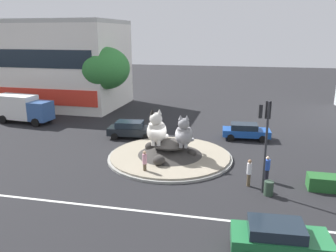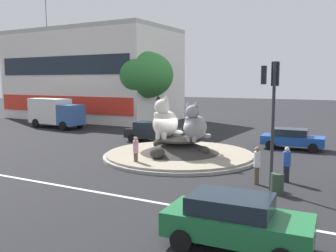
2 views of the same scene
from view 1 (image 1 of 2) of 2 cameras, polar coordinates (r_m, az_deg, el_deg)
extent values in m
plane|color=black|center=(26.76, 0.35, -5.42)|extent=(160.00, 160.00, 0.00)
cube|color=silver|center=(19.36, -4.94, -14.01)|extent=(112.00, 0.20, 0.01)
cylinder|color=gray|center=(26.73, 0.35, -5.24)|extent=(9.71, 9.71, 0.18)
cylinder|color=gray|center=(26.68, 0.35, -4.93)|extent=(9.33, 9.33, 0.13)
cone|color=#33302D|center=(26.50, 0.35, -3.87)|extent=(5.04, 5.04, 0.92)
cylinder|color=#33302D|center=(26.37, 0.35, -3.05)|extent=(2.77, 2.77, 0.12)
ellipsoid|color=#33302D|center=(26.11, 4.02, -4.58)|extent=(0.74, 0.65, 0.60)
ellipsoid|color=#33302D|center=(28.36, 0.60, -2.88)|extent=(0.79, 0.83, 0.63)
ellipsoid|color=#33302D|center=(27.28, -2.91, -3.50)|extent=(0.94, 0.82, 0.75)
ellipsoid|color=#33302D|center=(24.50, -1.55, -5.76)|extent=(0.89, 0.92, 0.71)
ellipsoid|color=silver|center=(26.45, -1.91, -0.88)|extent=(1.91, 2.63, 1.75)
cylinder|color=silver|center=(25.93, -2.00, -0.76)|extent=(1.31, 1.31, 1.10)
sphere|color=silver|center=(25.52, -2.05, 1.20)|extent=(0.96, 0.96, 0.96)
torus|color=silver|center=(27.56, -0.91, -1.72)|extent=(1.16, 1.16, 0.22)
cone|color=silver|center=(25.36, -1.47, 2.42)|extent=(0.45, 0.45, 0.39)
cone|color=black|center=(25.41, -2.66, 2.43)|extent=(0.45, 0.45, 0.39)
cylinder|color=silver|center=(25.79, -1.62, -2.83)|extent=(0.31, 0.31, 0.44)
cylinder|color=silver|center=(25.83, -2.50, -2.81)|extent=(0.31, 0.31, 0.44)
ellipsoid|color=gray|center=(25.86, 2.69, -1.50)|extent=(1.60, 2.28, 1.55)
cylinder|color=gray|center=(25.40, 2.65, -1.40)|extent=(1.12, 1.12, 0.97)
sphere|color=gray|center=(25.02, 2.66, 0.36)|extent=(0.85, 0.85, 0.85)
torus|color=gray|center=(26.87, 3.51, -2.25)|extent=(0.97, 0.97, 0.19)
cone|color=gray|center=(24.89, 3.21, 1.45)|extent=(0.39, 0.39, 0.35)
cone|color=gray|center=(24.91, 2.13, 1.47)|extent=(0.39, 0.39, 0.35)
cylinder|color=gray|center=(25.29, 2.99, -3.27)|extent=(0.27, 0.27, 0.39)
cylinder|color=gray|center=(25.31, 2.19, -3.25)|extent=(0.27, 0.27, 0.39)
cylinder|color=#2D2D33|center=(21.03, 16.08, -3.66)|extent=(0.14, 0.14, 5.69)
cube|color=black|center=(20.63, 16.47, 2.65)|extent=(0.34, 0.26, 1.05)
sphere|color=#360606|center=(20.65, 16.51, 3.55)|extent=(0.18, 0.18, 0.18)
sphere|color=orange|center=(20.71, 16.44, 2.70)|extent=(0.18, 0.18, 0.18)
sphere|color=black|center=(20.78, 16.38, 1.85)|extent=(0.18, 0.18, 0.18)
cube|color=black|center=(20.37, 15.29, 2.43)|extent=(0.22, 0.29, 0.80)
cube|color=silver|center=(49.38, -20.15, 9.56)|extent=(21.53, 11.41, 10.65)
cube|color=red|center=(45.34, -23.57, 4.70)|extent=(20.40, 0.65, 1.92)
cube|color=#19232D|center=(44.85, -24.17, 10.32)|extent=(19.55, 0.59, 2.13)
cube|color=#B2B2AD|center=(49.23, -20.76, 16.02)|extent=(21.53, 11.41, 0.50)
cylinder|color=brown|center=(42.19, -10.28, 4.24)|extent=(0.62, 0.62, 3.11)
ellipsoid|color=#337F38|center=(41.64, -10.53, 9.54)|extent=(5.91, 5.91, 5.02)
cylinder|color=black|center=(23.57, 16.21, -7.96)|extent=(0.29, 0.29, 0.80)
cylinder|color=#284CB2|center=(23.29, 16.35, -6.27)|extent=(0.38, 0.38, 0.70)
sphere|color=beige|center=(23.13, 16.43, -5.20)|extent=(0.23, 0.23, 0.23)
cylinder|color=brown|center=(22.52, 13.39, -8.83)|extent=(0.23, 0.23, 0.84)
cylinder|color=silver|center=(22.22, 13.52, -6.98)|extent=(0.31, 0.31, 0.73)
sphere|color=#936B4C|center=(22.04, 13.59, -5.81)|extent=(0.24, 0.24, 0.24)
cylinder|color=brown|center=(23.67, -3.92, -7.25)|extent=(0.24, 0.24, 0.81)
cylinder|color=pink|center=(23.39, -3.95, -5.54)|extent=(0.32, 0.32, 0.70)
sphere|color=tan|center=(23.23, -3.97, -4.47)|extent=(0.23, 0.23, 0.23)
cube|color=#1E6B38|center=(16.40, 18.30, -17.95)|extent=(4.33, 2.09, 0.72)
cube|color=#19232D|center=(16.04, 17.71, -16.11)|extent=(2.46, 1.76, 0.52)
cylinder|color=black|center=(17.64, 22.40, -17.20)|extent=(0.65, 0.26, 0.64)
cylinder|color=black|center=(17.18, 12.89, -17.28)|extent=(0.65, 0.26, 0.64)
cube|color=black|center=(31.88, -6.05, -0.81)|extent=(4.57, 2.24, 0.70)
cube|color=#19232D|center=(31.77, -6.47, 0.29)|extent=(2.62, 1.84, 0.56)
cylinder|color=black|center=(32.56, -3.17, -1.04)|extent=(0.66, 0.28, 0.64)
cylinder|color=black|center=(30.83, -3.76, -1.99)|extent=(0.66, 0.28, 0.64)
cylinder|color=black|center=(33.18, -8.14, -0.87)|extent=(0.66, 0.28, 0.64)
cylinder|color=black|center=(31.49, -8.99, -1.78)|extent=(0.66, 0.28, 0.64)
cube|color=#19479E|center=(32.13, 13.00, -1.06)|extent=(4.39, 2.02, 0.62)
cube|color=#19232D|center=(31.97, 12.68, -0.07)|extent=(2.49, 1.69, 0.52)
cylinder|color=black|center=(33.20, 15.30, -1.25)|extent=(0.65, 0.26, 0.64)
cylinder|color=black|center=(31.53, 15.64, -2.15)|extent=(0.65, 0.26, 0.64)
cylinder|color=black|center=(32.98, 10.42, -1.06)|extent=(0.65, 0.26, 0.64)
cylinder|color=black|center=(31.30, 10.49, -1.96)|extent=(0.65, 0.26, 0.64)
cube|color=#335693|center=(38.70, -20.59, 2.37)|extent=(2.19, 2.33, 2.03)
cube|color=silver|center=(40.78, -24.18, 3.00)|extent=(4.78, 2.64, 2.56)
cylinder|color=black|center=(39.67, -19.43, 1.27)|extent=(0.93, 0.40, 0.90)
cylinder|color=black|center=(38.10, -21.37, 0.53)|extent=(0.93, 0.40, 0.90)
cylinder|color=black|center=(42.45, -24.01, 1.69)|extent=(0.93, 0.40, 0.90)
cylinder|color=black|center=(40.97, -25.99, 1.01)|extent=(0.93, 0.40, 0.90)
cylinder|color=#2D4233|center=(21.64, 16.57, -10.00)|extent=(0.56, 0.56, 0.90)
camera|label=2|loc=(7.73, 59.04, -29.40)|focal=39.84mm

